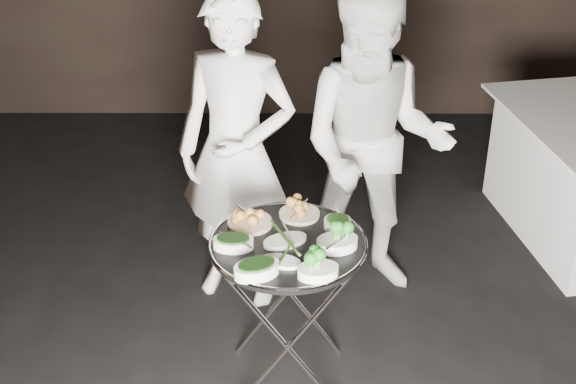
{
  "coord_description": "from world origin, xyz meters",
  "views": [
    {
      "loc": [
        0.01,
        -2.46,
        2.67
      ],
      "look_at": [
        -0.0,
        0.55,
        0.95
      ],
      "focal_mm": 50.0,
      "sensor_mm": 36.0,
      "label": 1
    }
  ],
  "objects_px": {
    "serving_tray": "(288,245)",
    "waiter_left": "(237,153)",
    "waiter_right": "(374,146)",
    "tray_stand": "(288,309)"
  },
  "relations": [
    {
      "from": "serving_tray",
      "to": "waiter_left",
      "type": "distance_m",
      "value": 0.77
    },
    {
      "from": "tray_stand",
      "to": "waiter_right",
      "type": "height_order",
      "value": "waiter_right"
    },
    {
      "from": "waiter_left",
      "to": "waiter_right",
      "type": "bearing_deg",
      "value": 24.55
    },
    {
      "from": "tray_stand",
      "to": "serving_tray",
      "type": "bearing_deg",
      "value": -87.76
    },
    {
      "from": "tray_stand",
      "to": "waiter_right",
      "type": "xyz_separation_m",
      "value": [
        0.44,
        0.82,
        0.41
      ]
    },
    {
      "from": "tray_stand",
      "to": "waiter_left",
      "type": "height_order",
      "value": "waiter_left"
    },
    {
      "from": "serving_tray",
      "to": "waiter_left",
      "type": "xyz_separation_m",
      "value": [
        -0.26,
        0.72,
        0.07
      ]
    },
    {
      "from": "tray_stand",
      "to": "serving_tray",
      "type": "xyz_separation_m",
      "value": [
        0.0,
        -0.0,
        0.34
      ]
    },
    {
      "from": "waiter_left",
      "to": "tray_stand",
      "type": "bearing_deg",
      "value": -53.24
    },
    {
      "from": "serving_tray",
      "to": "waiter_left",
      "type": "height_order",
      "value": "waiter_left"
    }
  ]
}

